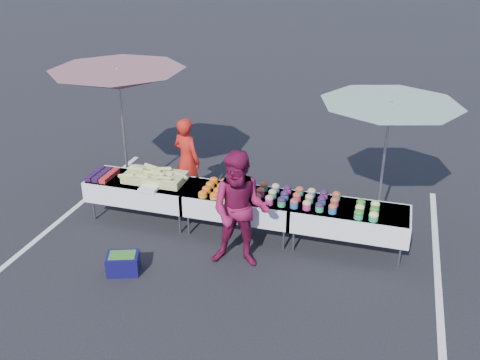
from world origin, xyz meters
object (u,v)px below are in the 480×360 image
(table_center, at_px, (240,203))
(storage_bin, at_px, (123,263))
(umbrella_right, at_px, (389,114))
(table_left, at_px, (142,189))
(umbrella_left, at_px, (118,80))
(table_right, at_px, (349,218))
(customer, at_px, (240,211))
(vendor, at_px, (187,160))

(table_center, bearing_deg, storage_bin, -130.37)
(umbrella_right, bearing_deg, table_left, -168.71)
(table_left, height_order, umbrella_left, umbrella_left)
(table_left, height_order, table_center, same)
(table_right, bearing_deg, umbrella_right, 62.95)
(table_right, xyz_separation_m, umbrella_right, (0.41, 0.80, 1.49))
(table_center, relative_size, customer, 1.00)
(umbrella_right, bearing_deg, table_right, -117.05)
(table_left, bearing_deg, vendor, 62.31)
(table_center, bearing_deg, customer, -73.41)
(table_center, distance_m, customer, 0.97)
(table_center, height_order, vendor, vendor)
(vendor, xyz_separation_m, umbrella_left, (-1.19, -0.13, 1.45))
(table_left, height_order, table_right, same)
(umbrella_left, height_order, umbrella_right, umbrella_left)
(table_left, relative_size, umbrella_right, 0.76)
(vendor, bearing_deg, umbrella_left, 29.40)
(umbrella_left, distance_m, umbrella_right, 4.71)
(table_right, bearing_deg, table_left, 180.00)
(vendor, bearing_deg, table_center, 167.76)
(table_center, xyz_separation_m, vendor, (-1.31, 0.93, 0.23))
(umbrella_left, bearing_deg, customer, -31.18)
(umbrella_left, bearing_deg, storage_bin, -64.60)
(table_center, xyz_separation_m, storage_bin, (-1.36, -1.60, -0.42))
(table_right, xyz_separation_m, vendor, (-3.11, 0.93, 0.23))
(table_right, bearing_deg, table_center, 180.00)
(table_right, xyz_separation_m, customer, (-1.54, -0.87, 0.35))
(customer, bearing_deg, storage_bin, -162.14)
(table_left, xyz_separation_m, customer, (2.06, -0.87, 0.35))
(table_left, relative_size, table_center, 1.00)
(vendor, relative_size, customer, 0.87)
(customer, distance_m, umbrella_right, 2.81)
(table_center, xyz_separation_m, table_right, (1.80, 0.00, 0.00))
(table_right, bearing_deg, storage_bin, -153.15)
(table_left, distance_m, table_center, 1.80)
(umbrella_right, bearing_deg, umbrella_left, -180.00)
(table_right, height_order, umbrella_right, umbrella_right)
(table_right, relative_size, umbrella_left, 0.59)
(table_left, xyz_separation_m, umbrella_left, (-0.70, 0.80, 1.68))
(table_right, relative_size, customer, 1.00)
(table_left, height_order, customer, customer)
(table_center, bearing_deg, table_right, 0.00)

